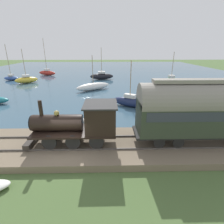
% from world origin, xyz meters
% --- Properties ---
extents(ground_plane, '(200.00, 200.00, 0.00)m').
position_xyz_m(ground_plane, '(0.00, 0.00, 0.00)').
color(ground_plane, '#476033').
extents(harbor_water, '(80.00, 80.00, 0.01)m').
position_xyz_m(harbor_water, '(43.60, 0.00, 0.00)').
color(harbor_water, '#38566B').
rests_on(harbor_water, ground).
extents(rail_embankment, '(5.16, 56.00, 0.60)m').
position_xyz_m(rail_embankment, '(0.72, 0.00, 0.24)').
color(rail_embankment, '#756651').
rests_on(rail_embankment, ground).
extents(steam_locomotive, '(2.41, 6.22, 3.10)m').
position_xyz_m(steam_locomotive, '(0.72, -0.81, 2.21)').
color(steam_locomotive, black).
rests_on(steam_locomotive, rail_embankment).
extents(passenger_coach, '(2.39, 10.34, 4.46)m').
position_xyz_m(passenger_coach, '(0.72, -9.55, 3.03)').
color(passenger_coach, black).
rests_on(passenger_coach, rail_embankment).
extents(sailboat_navy, '(3.52, 4.57, 5.61)m').
position_xyz_m(sailboat_navy, '(10.37, -5.25, 0.65)').
color(sailboat_navy, '#192347').
rests_on(sailboat_navy, harbor_water).
extents(sailboat_green, '(2.21, 3.63, 6.20)m').
position_xyz_m(sailboat_green, '(23.92, -15.04, 0.78)').
color(sailboat_green, '#236B42').
rests_on(sailboat_green, harbor_water).
extents(sailboat_blue, '(1.51, 3.30, 7.59)m').
position_xyz_m(sailboat_blue, '(29.73, 19.20, 0.57)').
color(sailboat_blue, '#335199').
rests_on(sailboat_blue, harbor_water).
extents(sailboat_yellow, '(3.67, 4.58, 6.70)m').
position_xyz_m(sailboat_yellow, '(26.32, 14.33, 0.71)').
color(sailboat_yellow, gold).
rests_on(sailboat_yellow, harbor_water).
extents(sailboat_red, '(2.72, 5.10, 9.15)m').
position_xyz_m(sailboat_red, '(37.24, 13.62, 0.71)').
color(sailboat_red, '#B72D23').
rests_on(sailboat_red, harbor_water).
extents(sailboat_white, '(4.87, 6.12, 5.78)m').
position_xyz_m(sailboat_white, '(19.53, 0.00, 0.64)').
color(sailboat_white, white).
rests_on(sailboat_white, harbor_water).
extents(sailboat_black, '(2.01, 5.44, 6.99)m').
position_xyz_m(sailboat_black, '(30.43, -1.12, 0.76)').
color(sailboat_black, black).
rests_on(sailboat_black, harbor_water).
extents(rowboat_off_pier, '(1.08, 2.17, 0.48)m').
position_xyz_m(rowboat_off_pier, '(7.56, -9.45, 0.25)').
color(rowboat_off_pier, silver).
rests_on(rowboat_off_pier, harbor_water).
extents(rowboat_far_out, '(1.33, 2.36, 0.42)m').
position_xyz_m(rowboat_far_out, '(5.56, 0.19, 0.22)').
color(rowboat_far_out, beige).
rests_on(rowboat_far_out, harbor_water).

